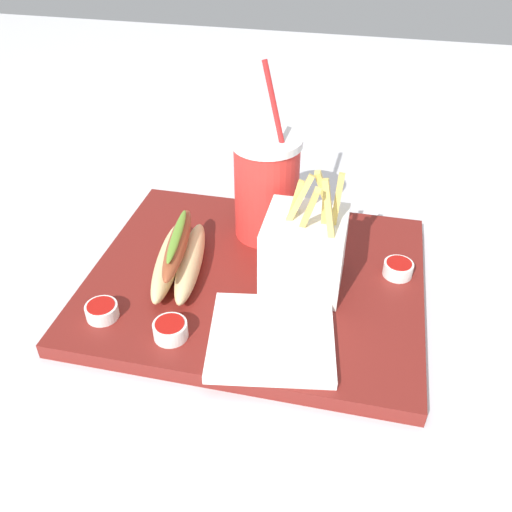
{
  "coord_description": "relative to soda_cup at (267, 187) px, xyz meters",
  "views": [
    {
      "loc": [
        0.12,
        -0.54,
        0.47
      ],
      "look_at": [
        0.0,
        0.0,
        0.05
      ],
      "focal_mm": 38.64,
      "sensor_mm": 36.0,
      "label": 1
    }
  ],
  "objects": [
    {
      "name": "ground_plane",
      "position": [
        0.01,
        -0.1,
        -0.1
      ],
      "size": [
        2.4,
        2.4,
        0.02
      ],
      "primitive_type": "cube",
      "color": "silver"
    },
    {
      "name": "food_tray",
      "position": [
        0.01,
        -0.1,
        -0.08
      ],
      "size": [
        0.42,
        0.35,
        0.02
      ],
      "primitive_type": "cube",
      "color": "maroon",
      "rests_on": "ground_plane"
    },
    {
      "name": "soda_cup",
      "position": [
        0.0,
        0.0,
        0.0
      ],
      "size": [
        0.09,
        0.09,
        0.24
      ],
      "color": "red",
      "rests_on": "food_tray"
    },
    {
      "name": "fries_basket",
      "position": [
        0.07,
        -0.09,
        -0.02
      ],
      "size": [
        0.1,
        0.1,
        0.16
      ],
      "color": "white",
      "rests_on": "food_tray"
    },
    {
      "name": "hot_dog_1",
      "position": [
        -0.09,
        -0.11,
        -0.05
      ],
      "size": [
        0.08,
        0.17,
        0.06
      ],
      "color": "#E5C689",
      "rests_on": "food_tray"
    },
    {
      "name": "ketchup_cup_1",
      "position": [
        0.19,
        -0.06,
        -0.06
      ],
      "size": [
        0.04,
        0.04,
        0.02
      ],
      "color": "white",
      "rests_on": "food_tray"
    },
    {
      "name": "ketchup_cup_2",
      "position": [
        -0.06,
        -0.23,
        -0.06
      ],
      "size": [
        0.04,
        0.04,
        0.02
      ],
      "color": "white",
      "rests_on": "food_tray"
    },
    {
      "name": "ketchup_cup_3",
      "position": [
        -0.15,
        -0.21,
        -0.06
      ],
      "size": [
        0.04,
        0.04,
        0.02
      ],
      "color": "white",
      "rests_on": "food_tray"
    },
    {
      "name": "napkin_stack",
      "position": [
        0.05,
        -0.21,
        -0.07
      ],
      "size": [
        0.16,
        0.15,
        0.01
      ],
      "primitive_type": "cube",
      "rotation": [
        0.0,
        0.0,
        0.16
      ],
      "color": "white",
      "rests_on": "food_tray"
    }
  ]
}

